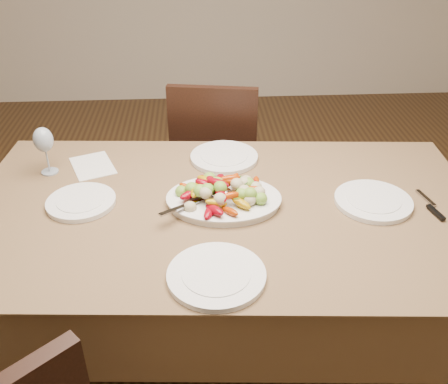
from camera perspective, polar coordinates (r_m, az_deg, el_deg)
name	(u,v)px	position (r m, az deg, el deg)	size (l,w,h in m)	color
floor	(216,356)	(2.27, -0.95, -18.24)	(6.00, 6.00, 0.00)	#3A2511
dining_table	(224,286)	(2.01, 0.00, -10.71)	(1.84, 1.04, 0.76)	brown
chair_far	(217,159)	(2.67, -0.75, 3.74)	(0.42, 0.42, 0.95)	black
serving_platter	(224,201)	(1.78, -0.03, -1.04)	(0.40, 0.29, 0.02)	white
roasted_vegetables	(224,187)	(1.75, -0.03, 0.52)	(0.33, 0.22, 0.09)	maroon
serving_spoon	(205,198)	(1.73, -2.19, -0.68)	(0.28, 0.06, 0.03)	#9EA0A8
plate_left	(81,202)	(1.85, -16.01, -1.12)	(0.25, 0.25, 0.02)	white
plate_right	(373,201)	(1.86, 16.68, -1.03)	(0.27, 0.27, 0.02)	white
plate_far	(224,157)	(2.07, 0.01, 3.98)	(0.28, 0.28, 0.02)	white
plate_near	(216,275)	(1.47, -0.87, -9.52)	(0.29, 0.29, 0.02)	white
wine_glass	(45,149)	(2.05, -19.75, 4.60)	(0.08, 0.08, 0.20)	#8C99A5
menu_card	(93,166)	(2.09, -14.78, 2.93)	(0.15, 0.21, 0.00)	silver
table_knife	(431,206)	(1.91, 22.57, -1.52)	(0.02, 0.20, 0.01)	#9EA0A8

